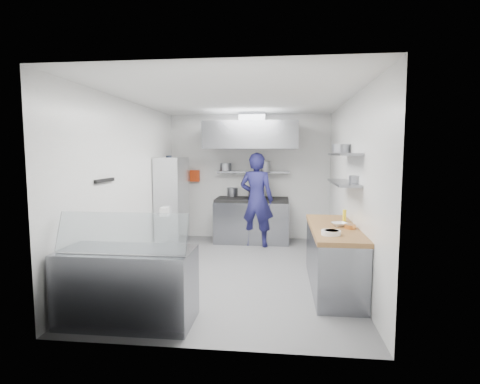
# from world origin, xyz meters

# --- Properties ---
(floor) EXTENTS (5.00, 5.00, 0.00)m
(floor) POSITION_xyz_m (0.00, 0.00, 0.00)
(floor) COLOR #575759
(floor) RESTS_ON ground
(ceiling) EXTENTS (5.00, 5.00, 0.00)m
(ceiling) POSITION_xyz_m (0.00, 0.00, 2.80)
(ceiling) COLOR silver
(ceiling) RESTS_ON wall_back
(wall_back) EXTENTS (3.60, 2.80, 0.02)m
(wall_back) POSITION_xyz_m (0.00, 2.50, 1.40)
(wall_back) COLOR white
(wall_back) RESTS_ON floor
(wall_front) EXTENTS (3.60, 2.80, 0.02)m
(wall_front) POSITION_xyz_m (0.00, -2.50, 1.40)
(wall_front) COLOR white
(wall_front) RESTS_ON floor
(wall_left) EXTENTS (2.80, 5.00, 0.02)m
(wall_left) POSITION_xyz_m (-1.80, 0.00, 1.40)
(wall_left) COLOR white
(wall_left) RESTS_ON floor
(wall_right) EXTENTS (2.80, 5.00, 0.02)m
(wall_right) POSITION_xyz_m (1.80, 0.00, 1.40)
(wall_right) COLOR white
(wall_right) RESTS_ON floor
(gas_range) EXTENTS (1.60, 0.80, 0.90)m
(gas_range) POSITION_xyz_m (0.10, 2.10, 0.45)
(gas_range) COLOR gray
(gas_range) RESTS_ON floor
(cooktop) EXTENTS (1.57, 0.78, 0.06)m
(cooktop) POSITION_xyz_m (0.10, 2.10, 0.93)
(cooktop) COLOR black
(cooktop) RESTS_ON gas_range
(stock_pot_left) EXTENTS (0.25, 0.25, 0.20)m
(stock_pot_left) POSITION_xyz_m (-0.38, 2.43, 1.06)
(stock_pot_left) COLOR slate
(stock_pot_left) RESTS_ON cooktop
(stock_pot_mid) EXTENTS (0.34, 0.34, 0.24)m
(stock_pot_mid) POSITION_xyz_m (0.18, 2.21, 1.08)
(stock_pot_mid) COLOR slate
(stock_pot_mid) RESTS_ON cooktop
(over_range_shelf) EXTENTS (1.60, 0.30, 0.04)m
(over_range_shelf) POSITION_xyz_m (0.10, 2.34, 1.52)
(over_range_shelf) COLOR gray
(over_range_shelf) RESTS_ON wall_back
(shelf_pot_a) EXTENTS (0.26, 0.26, 0.18)m
(shelf_pot_a) POSITION_xyz_m (-0.50, 2.24, 1.63)
(shelf_pot_a) COLOR slate
(shelf_pot_a) RESTS_ON over_range_shelf
(shelf_pot_b) EXTENTS (0.33, 0.33, 0.22)m
(shelf_pot_b) POSITION_xyz_m (0.33, 2.15, 1.65)
(shelf_pot_b) COLOR slate
(shelf_pot_b) RESTS_ON over_range_shelf
(extractor_hood) EXTENTS (1.90, 1.15, 0.55)m
(extractor_hood) POSITION_xyz_m (0.10, 1.93, 2.30)
(extractor_hood) COLOR gray
(extractor_hood) RESTS_ON wall_back
(hood_duct) EXTENTS (0.55, 0.55, 0.24)m
(hood_duct) POSITION_xyz_m (0.10, 2.15, 2.68)
(hood_duct) COLOR slate
(hood_duct) RESTS_ON extractor_hood
(red_firebox) EXTENTS (0.22, 0.10, 0.26)m
(red_firebox) POSITION_xyz_m (-1.25, 2.44, 1.42)
(red_firebox) COLOR red
(red_firebox) RESTS_ON wall_back
(chef) EXTENTS (0.80, 0.62, 1.95)m
(chef) POSITION_xyz_m (0.22, 1.73, 0.98)
(chef) COLOR #19184A
(chef) RESTS_ON floor
(wire_rack) EXTENTS (0.50, 0.90, 1.85)m
(wire_rack) POSITION_xyz_m (-1.53, 1.56, 0.93)
(wire_rack) COLOR silver
(wire_rack) RESTS_ON floor
(rack_bin_a) EXTENTS (0.15, 0.19, 0.17)m
(rack_bin_a) POSITION_xyz_m (-1.53, 1.05, 0.80)
(rack_bin_a) COLOR white
(rack_bin_a) RESTS_ON wire_rack
(rack_bin_b) EXTENTS (0.16, 0.20, 0.18)m
(rack_bin_b) POSITION_xyz_m (-1.53, 1.41, 1.30)
(rack_bin_b) COLOR yellow
(rack_bin_b) RESTS_ON wire_rack
(rack_jar) EXTENTS (0.11, 0.11, 0.18)m
(rack_jar) POSITION_xyz_m (-1.48, 1.22, 1.80)
(rack_jar) COLOR black
(rack_jar) RESTS_ON wire_rack
(knife_strip) EXTENTS (0.04, 0.55, 0.05)m
(knife_strip) POSITION_xyz_m (-1.78, -0.90, 1.55)
(knife_strip) COLOR black
(knife_strip) RESTS_ON wall_left
(prep_counter_base) EXTENTS (0.62, 2.00, 0.84)m
(prep_counter_base) POSITION_xyz_m (1.48, -0.60, 0.42)
(prep_counter_base) COLOR gray
(prep_counter_base) RESTS_ON floor
(prep_counter_top) EXTENTS (0.65, 2.04, 0.06)m
(prep_counter_top) POSITION_xyz_m (1.48, -0.60, 0.87)
(prep_counter_top) COLOR olive
(prep_counter_top) RESTS_ON prep_counter_base
(plate_stack_a) EXTENTS (0.23, 0.23, 0.06)m
(plate_stack_a) POSITION_xyz_m (1.35, -1.19, 0.93)
(plate_stack_a) COLOR white
(plate_stack_a) RESTS_ON prep_counter_top
(plate_stack_b) EXTENTS (0.20, 0.20, 0.06)m
(plate_stack_b) POSITION_xyz_m (1.38, -1.19, 0.93)
(plate_stack_b) COLOR white
(plate_stack_b) RESTS_ON prep_counter_top
(copper_pan) EXTENTS (0.16, 0.16, 0.06)m
(copper_pan) POSITION_xyz_m (1.68, -0.75, 0.93)
(copper_pan) COLOR #CC7D39
(copper_pan) RESTS_ON prep_counter_top
(squeeze_bottle) EXTENTS (0.05, 0.05, 0.18)m
(squeeze_bottle) POSITION_xyz_m (1.69, -0.19, 0.99)
(squeeze_bottle) COLOR yellow
(squeeze_bottle) RESTS_ON prep_counter_top
(mixing_bowl) EXTENTS (0.27, 0.27, 0.05)m
(mixing_bowl) POSITION_xyz_m (1.56, -0.59, 0.93)
(mixing_bowl) COLOR white
(mixing_bowl) RESTS_ON prep_counter_top
(wall_shelf_lower) EXTENTS (0.30, 1.30, 0.04)m
(wall_shelf_lower) POSITION_xyz_m (1.64, -0.30, 1.50)
(wall_shelf_lower) COLOR gray
(wall_shelf_lower) RESTS_ON wall_right
(wall_shelf_upper) EXTENTS (0.30, 1.30, 0.04)m
(wall_shelf_upper) POSITION_xyz_m (1.64, -0.30, 1.92)
(wall_shelf_upper) COLOR gray
(wall_shelf_upper) RESTS_ON wall_right
(shelf_pot_c) EXTENTS (0.24, 0.24, 0.10)m
(shelf_pot_c) POSITION_xyz_m (1.80, -0.54, 1.57)
(shelf_pot_c) COLOR slate
(shelf_pot_c) RESTS_ON wall_shelf_lower
(shelf_pot_d) EXTENTS (0.28, 0.28, 0.14)m
(shelf_pot_d) POSITION_xyz_m (1.67, 0.15, 2.01)
(shelf_pot_d) COLOR slate
(shelf_pot_d) RESTS_ON wall_shelf_upper
(display_case) EXTENTS (1.50, 0.70, 0.85)m
(display_case) POSITION_xyz_m (-1.00, -2.00, 0.42)
(display_case) COLOR gray
(display_case) RESTS_ON floor
(display_glass) EXTENTS (1.47, 0.19, 0.42)m
(display_glass) POSITION_xyz_m (-1.00, -2.12, 1.07)
(display_glass) COLOR silver
(display_glass) RESTS_ON display_case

